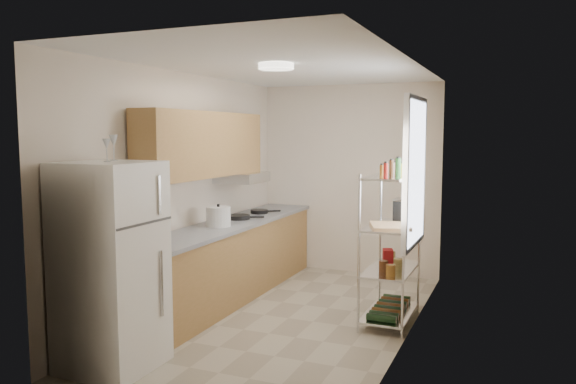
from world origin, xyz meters
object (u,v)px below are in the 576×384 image
Objects in this scene: cutting_board at (390,226)px; espresso_machine at (402,211)px; refrigerator at (111,266)px; frying_pan_large at (238,217)px; rice_cooker at (218,217)px.

espresso_machine reaches higher than cutting_board.
espresso_machine is at bearing 48.04° from refrigerator.
frying_pan_large is 1.14× the size of espresso_machine.
refrigerator is 1.83m from rice_cooker.
refrigerator reaches higher than rice_cooker.
refrigerator is at bearing -89.02° from rice_cooker.
cutting_board is at bearing -97.25° from espresso_machine.
espresso_machine is (0.05, 0.34, 0.11)m from cutting_board.
rice_cooker is (-0.03, 1.82, 0.16)m from refrigerator.
refrigerator reaches higher than espresso_machine.
refrigerator is 5.97× the size of frying_pan_large.
rice_cooker reaches higher than cutting_board.
frying_pan_large is 2.05m from espresso_machine.
refrigerator is 2.92m from espresso_machine.
frying_pan_large is (-0.08, 2.38, 0.07)m from refrigerator.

